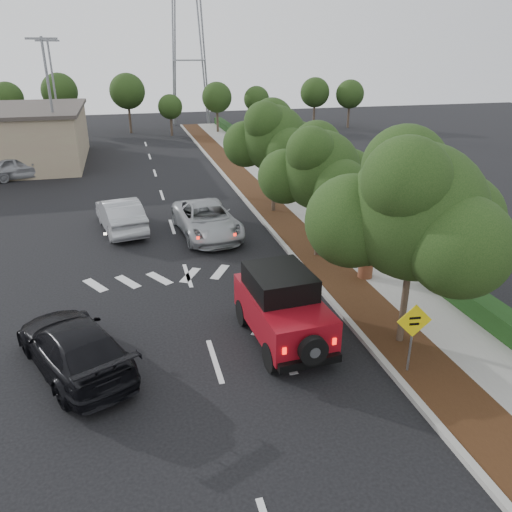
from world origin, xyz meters
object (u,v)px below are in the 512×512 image
object	(u,v)px
silver_suv_ahead	(207,220)
black_suv_oncoming	(74,346)
speed_hump_sign	(413,329)
red_jeep	(280,305)

from	to	relation	value
silver_suv_ahead	black_suv_oncoming	size ratio (longest dim) A/B	1.10
speed_hump_sign	red_jeep	bearing A→B (deg)	143.41
red_jeep	black_suv_oncoming	distance (m)	6.00
black_suv_oncoming	silver_suv_ahead	bearing A→B (deg)	-143.00
silver_suv_ahead	speed_hump_sign	xyz separation A→B (m)	(3.49, -12.38, 0.67)
silver_suv_ahead	red_jeep	bearing A→B (deg)	-91.18
red_jeep	speed_hump_sign	distance (m)	3.93
red_jeep	speed_hump_sign	xyz separation A→B (m)	(2.83, -2.70, 0.30)
silver_suv_ahead	speed_hump_sign	world-z (taller)	speed_hump_sign
speed_hump_sign	black_suv_oncoming	bearing A→B (deg)	170.74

